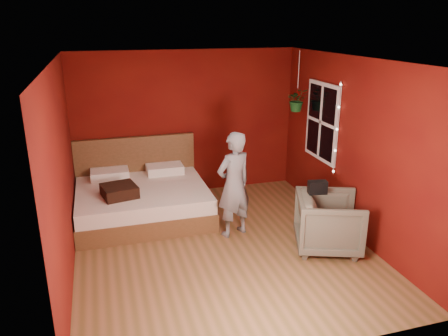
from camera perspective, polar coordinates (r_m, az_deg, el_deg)
floor at (r=6.33m, az=-0.38°, el=-10.21°), size 4.50×4.50×0.00m
room_walls at (r=5.72m, az=-0.41°, el=4.70°), size 4.04×4.54×2.62m
window at (r=7.31m, az=12.63°, el=5.90°), size 0.05×0.97×1.27m
fairy_lights at (r=6.86m, az=14.54°, el=4.92°), size 0.04×0.04×1.45m
bed at (r=7.31m, az=-10.67°, el=-3.87°), size 2.08×1.77×1.15m
person at (r=6.36m, az=1.29°, el=-2.20°), size 0.67×0.55×1.59m
armchair at (r=6.28m, az=13.52°, el=-6.93°), size 1.12×1.10×0.80m
handbag at (r=6.13m, az=12.12°, el=-2.48°), size 0.27×0.17×0.18m
throw_pillow at (r=6.82m, az=-13.51°, el=-2.93°), size 0.58×0.58×0.17m
hanging_plant at (r=7.61m, az=9.53°, el=8.77°), size 0.41×0.38×1.01m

